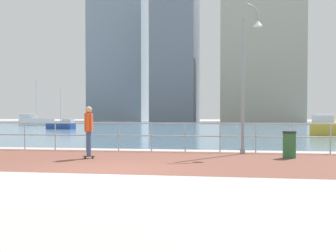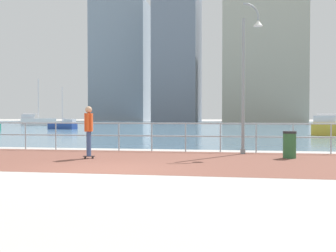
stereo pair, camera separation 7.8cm
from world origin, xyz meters
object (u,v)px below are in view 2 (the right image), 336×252
at_px(sailboat_ivory, 37,121).
at_px(sailboat_yellow, 63,125).
at_px(skateboarder, 89,127).
at_px(lamppost, 247,71).
at_px(trash_bin, 290,145).

bearing_deg(sailboat_ivory, sailboat_yellow, -53.70).
distance_m(skateboarder, sailboat_yellow, 31.04).
bearing_deg(sailboat_ivory, lamppost, -53.55).
distance_m(sailboat_ivory, sailboat_yellow, 17.99).
distance_m(trash_bin, sailboat_ivory, 51.50).
distance_m(lamppost, sailboat_ivory, 49.70).
bearing_deg(sailboat_ivory, skateboarder, -60.38).
relative_size(trash_bin, sailboat_yellow, 0.20).
bearing_deg(trash_bin, sailboat_ivory, 126.84).
bearing_deg(sailboat_ivory, trash_bin, -53.16).
distance_m(lamppost, trash_bin, 3.30).
distance_m(trash_bin, sailboat_yellow, 33.52).
relative_size(lamppost, sailboat_yellow, 1.25).
xyz_separation_m(lamppost, trash_bin, (1.39, -1.29, -2.70)).
xyz_separation_m(sailboat_ivory, sailboat_yellow, (10.65, -14.49, -0.23)).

